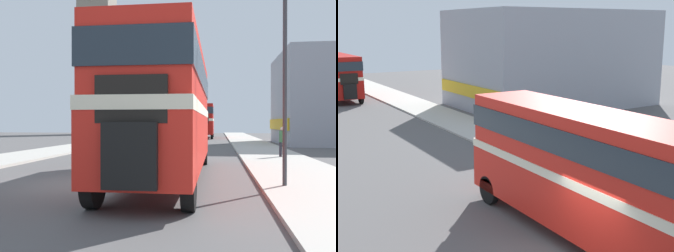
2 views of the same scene
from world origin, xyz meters
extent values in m
plane|color=#565454|center=(0.00, 0.00, 0.00)|extent=(120.00, 120.00, 0.00)
cube|color=#B7B2A8|center=(6.75, 0.00, 0.06)|extent=(3.50, 120.00, 0.12)
cube|color=red|center=(2.16, 1.44, 1.32)|extent=(2.38, 10.87, 1.60)
cube|color=beige|center=(2.16, 1.44, 2.27)|extent=(2.40, 10.93, 0.29)
cube|color=red|center=(2.16, 1.44, 3.29)|extent=(2.33, 10.65, 1.75)
cube|color=#232D38|center=(2.16, 1.44, 3.38)|extent=(2.40, 10.76, 0.79)
cube|color=black|center=(2.16, -4.10, 1.24)|extent=(1.07, 0.20, 1.28)
cube|color=black|center=(2.16, -3.95, 2.33)|extent=(1.43, 0.12, 0.93)
cylinder|color=black|center=(1.11, -3.12, 0.55)|extent=(0.28, 1.10, 1.10)
cylinder|color=black|center=(3.21, -3.12, 0.55)|extent=(0.28, 1.10, 1.10)
cylinder|color=black|center=(1.11, 5.88, 0.55)|extent=(0.28, 1.10, 1.10)
cylinder|color=black|center=(3.21, 5.88, 0.55)|extent=(0.28, 1.10, 1.10)
cube|color=#B2140F|center=(2.05, 36.44, 1.32)|extent=(2.49, 9.18, 1.60)
cube|color=beige|center=(2.05, 36.44, 2.27)|extent=(2.52, 9.22, 0.29)
cube|color=#B2140F|center=(2.05, 36.44, 3.28)|extent=(2.44, 8.99, 1.74)
cube|color=#232D38|center=(2.05, 36.44, 3.37)|extent=(2.52, 9.09, 0.78)
cube|color=black|center=(2.05, 31.75, 1.24)|extent=(1.12, 0.20, 1.28)
cube|color=black|center=(2.05, 31.88, 2.33)|extent=(1.50, 0.12, 0.93)
cylinder|color=black|center=(0.94, 32.73, 0.55)|extent=(0.28, 1.10, 1.10)
cylinder|color=black|center=(3.16, 32.73, 0.55)|extent=(0.28, 1.10, 1.10)
cylinder|color=black|center=(0.94, 40.03, 0.55)|extent=(0.28, 1.10, 1.10)
cylinder|color=black|center=(3.16, 40.03, 0.55)|extent=(0.28, 1.10, 1.10)
cylinder|color=#282833|center=(7.08, 9.14, 0.50)|extent=(0.14, 0.14, 0.75)
cylinder|color=#282833|center=(7.25, 9.14, 0.50)|extent=(0.14, 0.14, 0.75)
cylinder|color=#336B42|center=(7.16, 9.14, 1.17)|extent=(0.31, 0.31, 0.59)
sphere|color=beige|center=(7.16, 9.14, 1.57)|extent=(0.20, 0.20, 0.20)
cylinder|color=#38383D|center=(5.67, -0.20, 2.87)|extent=(0.12, 0.12, 5.50)
cube|color=gray|center=(-16.08, 49.24, 13.83)|extent=(5.26, 5.26, 27.66)
cube|color=gold|center=(9.23, 23.62, 1.77)|extent=(0.12, 9.96, 0.96)
camera|label=1|loc=(3.81, -10.99, 1.86)|focal=40.00mm
camera|label=2|loc=(-7.26, -9.05, 6.71)|focal=50.00mm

